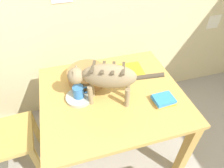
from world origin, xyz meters
The scene contains 8 objects.
dining_table centered at (0.13, 1.32, 0.66)m, with size 1.12×0.98×0.75m.
cat centered at (0.06, 1.26, 0.98)m, with size 0.63×0.29×0.34m.
saucer_bowl centered at (-0.13, 1.34, 0.76)m, with size 0.21×0.21×0.03m, color #B5BAA7.
coffee_mug centered at (-0.13, 1.34, 0.82)m, with size 0.13×0.08×0.09m.
magazine centered at (0.34, 1.56, 0.75)m, with size 0.28×0.22×0.01m, color yellow.
book_stack centered at (0.48, 1.12, 0.77)m, with size 0.17×0.13×0.05m.
wicker_basket centered at (-0.03, 1.53, 0.80)m, with size 0.32×0.32×0.11m.
wooden_chair_far centered at (-0.81, 1.37, 0.46)m, with size 0.44×0.44×0.94m.
Camera 1 is at (-0.18, 0.25, 1.85)m, focal length 31.45 mm.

